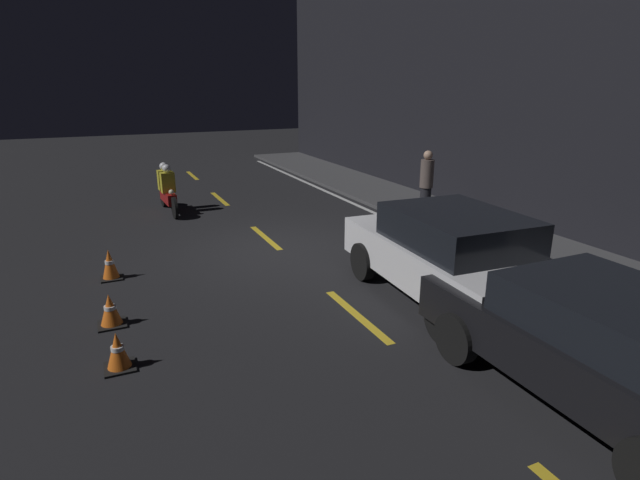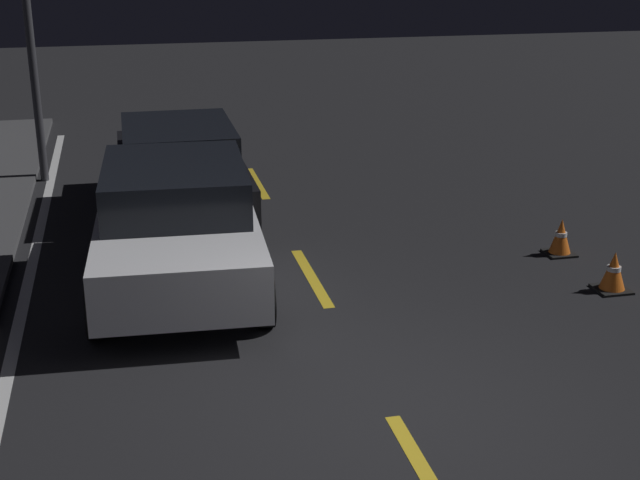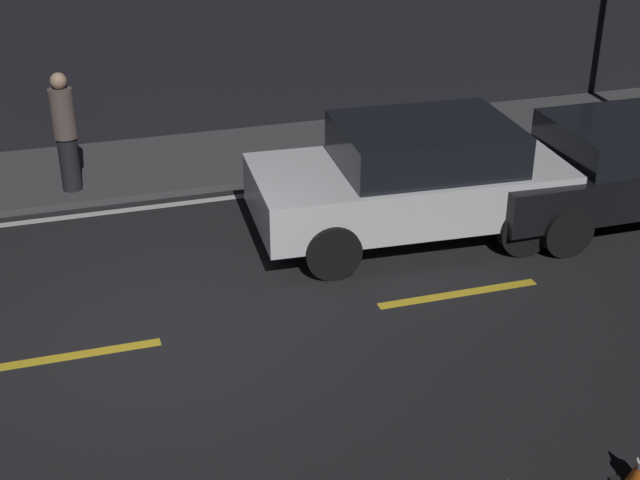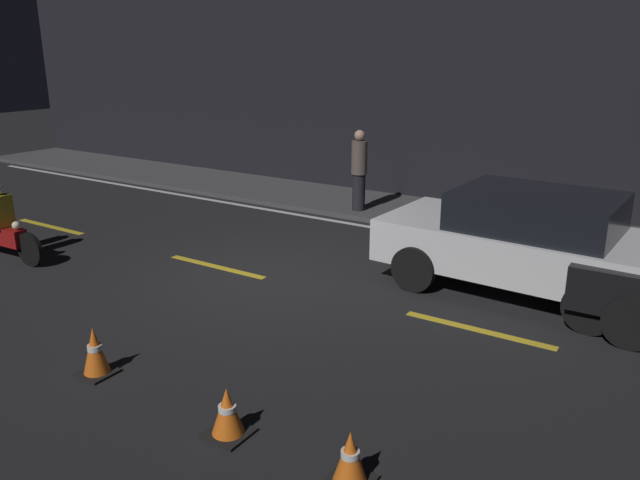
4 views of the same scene
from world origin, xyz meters
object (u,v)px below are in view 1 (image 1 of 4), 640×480
Objects in this scene: traffic_cone_near at (110,265)px; traffic_cone_far at (118,351)px; pedestrian at (426,184)px; van_black at (605,343)px; traffic_cone_mid at (110,310)px; motorcycle at (167,189)px; sedan_white at (449,253)px.

traffic_cone_far is (3.31, -0.05, -0.03)m from traffic_cone_near.
pedestrian is at bearing 97.07° from traffic_cone_near.
traffic_cone_mid is at bearing 48.96° from van_black.
traffic_cone_mid is (6.74, -1.81, -0.40)m from motorcycle.
pedestrian reaches higher than motorcycle.
van_black is at bearing 177.97° from sedan_white.
traffic_cone_near is at bearing 177.60° from traffic_cone_mid.
sedan_white reaches higher than traffic_cone_mid.
traffic_cone_near reaches higher than traffic_cone_mid.
van_black is at bearing 58.58° from traffic_cone_far.
pedestrian is at bearing 110.82° from traffic_cone_mid.
sedan_white is 5.34m from traffic_cone_mid.
pedestrian is (-4.24, 2.60, 0.17)m from sedan_white.
traffic_cone_far is at bearing -61.12° from pedestrian.
pedestrian is (-4.26, 7.73, 0.75)m from traffic_cone_far.
van_black is 11.45m from motorcycle.
motorcycle is at bearing 15.79° from van_black.
traffic_cone_mid is (-1.29, -5.15, -0.58)m from sedan_white.
sedan_white is at bearing 75.99° from traffic_cone_mid.
van_black is 7.79m from pedestrian.
pedestrian is at bearing -28.72° from sedan_white.
van_black is 1.97× the size of motorcycle.
sedan_white is 6.07m from traffic_cone_near.
motorcycle reaches higher than traffic_cone_near.
pedestrian is at bearing 118.88° from traffic_cone_far.
traffic_cone_far is at bearing 1.31° from traffic_cone_mid.
pedestrian is (-7.24, 2.86, 0.24)m from van_black.
sedan_white reaches higher than van_black.
traffic_cone_mid is at bearing 78.84° from sedan_white.
sedan_white is at bearing -31.58° from pedestrian.
van_black is at bearing 37.45° from traffic_cone_near.
van_black reaches higher than traffic_cone_near.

